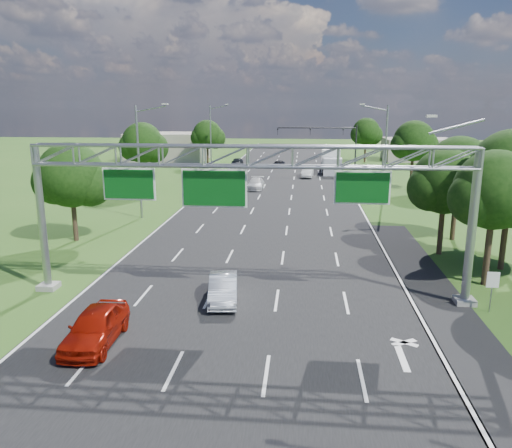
# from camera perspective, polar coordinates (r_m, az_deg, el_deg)

# --- Properties ---
(ground) EXTENTS (220.00, 220.00, 0.00)m
(ground) POSITION_cam_1_polar(r_m,az_deg,el_deg) (44.32, 1.35, 0.39)
(ground) COLOR #2A5419
(ground) RESTS_ON ground
(road) EXTENTS (18.00, 180.00, 0.02)m
(road) POSITION_cam_1_polar(r_m,az_deg,el_deg) (44.32, 1.35, 0.39)
(road) COLOR black
(road) RESTS_ON ground
(road_flare) EXTENTS (3.00, 30.00, 0.02)m
(road_flare) POSITION_cam_1_polar(r_m,az_deg,el_deg) (29.74, 19.17, -7.02)
(road_flare) COLOR black
(road_flare) RESTS_ON ground
(sign_gantry) EXTENTS (23.50, 1.00, 9.56)m
(sign_gantry) POSITION_cam_1_polar(r_m,az_deg,el_deg) (25.40, -0.74, 6.38)
(sign_gantry) COLOR gray
(sign_gantry) RESTS_ON ground
(regulatory_sign) EXTENTS (0.60, 0.08, 2.10)m
(regulatory_sign) POSITION_cam_1_polar(r_m,az_deg,el_deg) (27.17, 25.42, -6.16)
(regulatory_sign) COLOR gray
(regulatory_sign) RESTS_ON ground
(traffic_signal) EXTENTS (12.21, 0.24, 7.00)m
(traffic_signal) POSITION_cam_1_polar(r_m,az_deg,el_deg) (78.34, 8.78, 9.75)
(traffic_signal) COLOR black
(traffic_signal) RESTS_ON ground
(streetlight_l_near) EXTENTS (2.97, 0.22, 10.16)m
(streetlight_l_near) POSITION_cam_1_polar(r_m,az_deg,el_deg) (45.60, -13.05, 7.53)
(streetlight_l_near) COLOR gray
(streetlight_l_near) RESTS_ON ground
(streetlight_l_far) EXTENTS (2.97, 0.22, 10.16)m
(streetlight_l_far) POSITION_cam_1_polar(r_m,az_deg,el_deg) (79.49, -5.06, 10.21)
(streetlight_l_far) COLOR gray
(streetlight_l_far) RESTS_ON ground
(streetlight_r_mid) EXTENTS (2.97, 0.22, 10.16)m
(streetlight_r_mid) POSITION_cam_1_polar(r_m,az_deg,el_deg) (53.89, 14.38, 8.32)
(streetlight_r_mid) COLOR gray
(streetlight_r_mid) RESTS_ON ground
(tree_cluster_right) EXTENTS (9.91, 14.60, 8.68)m
(tree_cluster_right) POSITION_cam_1_polar(r_m,az_deg,el_deg) (34.65, 25.28, 4.36)
(tree_cluster_right) COLOR #2D2116
(tree_cluster_right) RESTS_ON ground
(tree_verge_la) EXTENTS (5.76, 4.80, 7.40)m
(tree_verge_la) POSITION_cam_1_polar(r_m,az_deg,el_deg) (39.33, -20.26, 4.94)
(tree_verge_la) COLOR #2D2116
(tree_verge_la) RESTS_ON ground
(tree_verge_lb) EXTENTS (5.76, 4.80, 8.06)m
(tree_verge_lb) POSITION_cam_1_polar(r_m,az_deg,el_deg) (61.29, -12.77, 8.82)
(tree_verge_lb) COLOR #2D2116
(tree_verge_lb) RESTS_ON ground
(tree_verge_lc) EXTENTS (5.76, 4.80, 7.62)m
(tree_verge_lc) POSITION_cam_1_polar(r_m,az_deg,el_deg) (84.77, -5.53, 9.99)
(tree_verge_lc) COLOR #2D2116
(tree_verge_lc) RESTS_ON ground
(tree_verge_rd) EXTENTS (5.76, 4.80, 8.28)m
(tree_verge_rd) POSITION_cam_1_polar(r_m,az_deg,el_deg) (62.63, 17.64, 8.82)
(tree_verge_rd) COLOR #2D2116
(tree_verge_rd) RESTS_ON ground
(tree_verge_re) EXTENTS (5.76, 4.80, 7.84)m
(tree_verge_re) POSITION_cam_1_polar(r_m,az_deg,el_deg) (91.89, 12.51, 10.14)
(tree_verge_re) COLOR #2D2116
(tree_verge_re) RESTS_ON ground
(building_left) EXTENTS (14.00, 10.00, 5.00)m
(building_left) POSITION_cam_1_polar(r_m,az_deg,el_deg) (94.74, -10.04, 8.70)
(building_left) COLOR gray
(building_left) RESTS_ON ground
(building_right) EXTENTS (12.00, 9.00, 4.00)m
(building_right) POSITION_cam_1_polar(r_m,az_deg,el_deg) (97.68, 17.97, 8.10)
(building_right) COLOR gray
(building_right) RESTS_ON ground
(red_coupe) EXTENTS (2.01, 4.70, 1.58)m
(red_coupe) POSITION_cam_1_polar(r_m,az_deg,el_deg) (22.81, -17.88, -11.11)
(red_coupe) COLOR #971407
(red_coupe) RESTS_ON ground
(silver_sedan) EXTENTS (1.97, 4.30, 1.37)m
(silver_sedan) POSITION_cam_1_polar(r_m,az_deg,el_deg) (26.33, -3.78, -7.34)
(silver_sedan) COLOR silver
(silver_sedan) RESTS_ON ground
(car_queue_a) EXTENTS (1.92, 4.56, 1.31)m
(car_queue_a) POSITION_cam_1_polar(r_m,az_deg,el_deg) (61.06, -0.04, 4.64)
(car_queue_a) COLOR silver
(car_queue_a) RESTS_ON ground
(car_queue_b) EXTENTS (1.99, 3.91, 1.06)m
(car_queue_b) POSITION_cam_1_polar(r_m,az_deg,el_deg) (82.87, 2.61, 6.87)
(car_queue_b) COLOR black
(car_queue_b) RESTS_ON ground
(car_queue_c) EXTENTS (1.84, 4.24, 1.42)m
(car_queue_c) POSITION_cam_1_polar(r_m,az_deg,el_deg) (83.71, -2.18, 7.07)
(car_queue_c) COLOR black
(car_queue_c) RESTS_ON ground
(car_queue_d) EXTENTS (1.83, 4.37, 1.40)m
(car_queue_d) POSITION_cam_1_polar(r_m,az_deg,el_deg) (71.67, 5.91, 5.92)
(car_queue_d) COLOR silver
(car_queue_d) RESTS_ON ground
(box_truck) EXTENTS (3.13, 9.56, 3.57)m
(box_truck) POSITION_cam_1_polar(r_m,az_deg,el_deg) (77.56, 8.61, 7.16)
(box_truck) COLOR white
(box_truck) RESTS_ON ground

